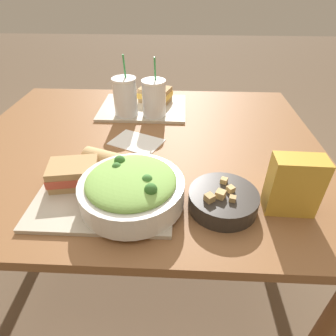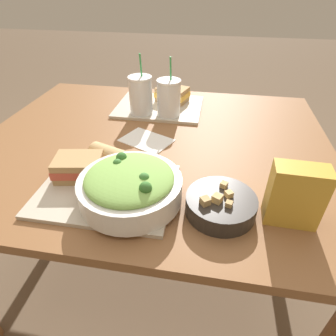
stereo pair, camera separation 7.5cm
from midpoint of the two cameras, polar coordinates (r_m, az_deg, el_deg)
ground_plane at (r=1.53m, az=-5.13°, el=-18.60°), size 12.00×12.00×0.00m
dining_table at (r=1.08m, az=-6.87°, el=1.37°), size 1.29×1.06×0.72m
tray_near at (r=0.81m, az=-15.10°, el=-5.34°), size 0.38×0.29×0.01m
tray_far at (r=1.30m, az=-6.73°, el=12.06°), size 0.38×0.29×0.01m
salad_bowl at (r=0.73m, az=-10.28°, el=-4.11°), size 0.27×0.27×0.10m
soup_bowl at (r=0.74m, az=8.28°, el=-6.50°), size 0.18×0.18×0.07m
sandwich_near at (r=0.85m, az=-20.96°, el=-1.16°), size 0.15×0.12×0.06m
baguette_near at (r=0.87m, az=-14.60°, el=1.23°), size 0.16×0.11×0.06m
sandwich_far at (r=1.34m, az=-4.28°, el=14.64°), size 0.16×0.14×0.06m
drink_cup_dark at (r=1.20m, az=-10.48°, el=13.78°), size 0.10×0.10×0.24m
drink_cup_red at (r=1.18m, az=-4.72°, el=13.70°), size 0.10×0.10×0.24m
chip_bag at (r=0.75m, az=21.64°, el=-3.43°), size 0.13×0.07×0.16m
napkin_folded at (r=1.04m, az=-8.48°, el=5.19°), size 0.21×0.19×0.00m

